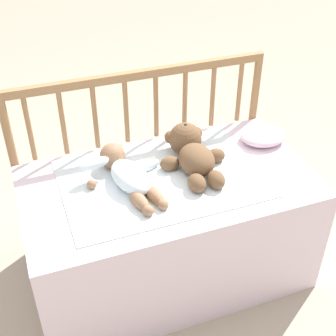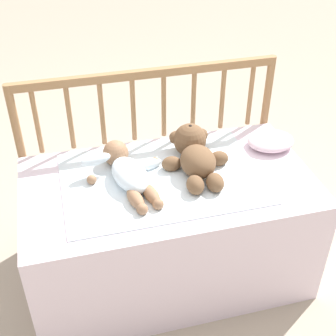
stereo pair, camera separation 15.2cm
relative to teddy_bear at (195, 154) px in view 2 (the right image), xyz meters
name	(u,v)px [view 2 (the right image)]	position (x,y,z in m)	size (l,w,h in m)	color
ground_plane	(168,270)	(-0.13, -0.08, -0.59)	(12.00, 12.00, 0.00)	tan
crib_mattress	(168,229)	(-0.13, -0.08, -0.33)	(1.19, 0.65, 0.53)	silver
crib_rail	(149,122)	(-0.13, 0.27, 0.02)	(1.19, 0.04, 0.87)	#997047
blanket	(162,178)	(-0.16, -0.05, -0.06)	(0.81, 0.55, 0.01)	white
teddy_bear	(195,154)	(0.00, 0.00, 0.00)	(0.29, 0.39, 0.15)	brown
baby	(128,171)	(-0.29, -0.03, -0.02)	(0.35, 0.42, 0.11)	white
small_pillow	(271,141)	(0.37, 0.06, -0.03)	(0.21, 0.18, 0.06)	silver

